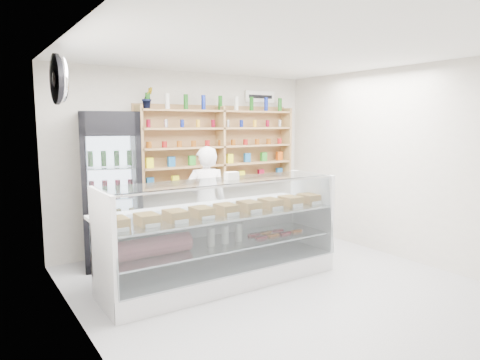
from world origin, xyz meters
TOP-DOWN VIEW (x-y plane):
  - room at (0.00, 0.00)m, footprint 5.00×5.00m
  - display_counter at (-0.48, 0.67)m, footprint 2.99×0.89m
  - shop_worker at (-0.15, 1.68)m, footprint 0.71×0.59m
  - drinks_cooler at (-1.40, 2.13)m, footprint 0.92×0.90m
  - wall_shelving at (0.50, 2.34)m, footprint 2.84×0.28m
  - potted_plant at (-0.75, 2.34)m, footprint 0.20×0.17m
  - security_mirror at (-2.17, 1.20)m, footprint 0.15×0.50m
  - wall_sign at (1.40, 2.47)m, footprint 0.62×0.03m

SIDE VIEW (x-z plane):
  - display_counter at x=-0.48m, z-range -0.29..1.01m
  - shop_worker at x=-0.15m, z-range 0.00..1.66m
  - drinks_cooler at x=-1.40m, z-range 0.00..2.14m
  - room at x=0.00m, z-range -1.10..3.90m
  - wall_shelving at x=0.50m, z-range 0.93..2.26m
  - potted_plant at x=-0.75m, z-range 2.20..2.51m
  - security_mirror at x=-2.17m, z-range 2.20..2.70m
  - wall_sign at x=1.40m, z-range 2.35..2.55m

